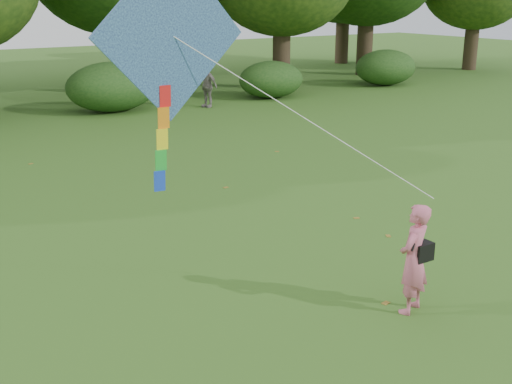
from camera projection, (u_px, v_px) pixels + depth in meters
ground at (376, 325)px, 8.77m from camera, size 100.00×100.00×0.00m
man_kite_flyer at (414, 259)px, 8.94m from camera, size 0.68×0.57×1.60m
bystander_right at (207, 86)px, 25.35m from camera, size 0.75×1.07×1.69m
crossbody_bag at (422, 251)px, 8.94m from camera, size 0.43×0.20×0.67m
flying_kite at (171, 40)px, 7.51m from camera, size 4.28×1.49×3.26m
shrub_band at (13, 98)px, 22.29m from camera, size 39.15×3.22×1.88m
fallen_leaves at (252, 231)px, 12.23m from camera, size 10.60×12.64×0.01m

